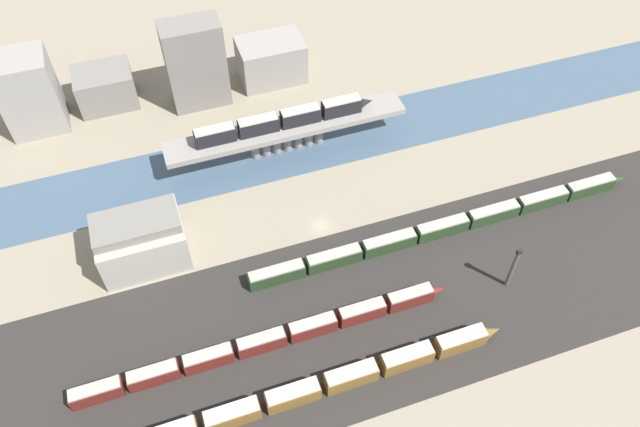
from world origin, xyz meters
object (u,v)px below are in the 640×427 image
(signal_tower, at_px, (513,268))
(train_on_bridge, at_px, (284,120))
(warehouse_building, at_px, (141,240))
(train_yard_mid, at_px, (267,341))
(train_yard_far, at_px, (448,227))
(train_yard_near, at_px, (269,403))

(signal_tower, bearing_deg, train_on_bridge, 120.91)
(train_on_bridge, xyz_separation_m, signal_tower, (32.14, -53.69, -3.89))
(warehouse_building, bearing_deg, signal_tower, -24.17)
(train_on_bridge, distance_m, train_yard_mid, 55.27)
(train_on_bridge, height_order, train_yard_far, train_on_bridge)
(train_yard_near, xyz_separation_m, train_yard_far, (48.82, 26.42, -0.21))
(warehouse_building, distance_m, signal_tower, 77.15)
(train_yard_far, height_order, warehouse_building, warehouse_building)
(train_yard_mid, relative_size, train_yard_far, 0.81)
(train_on_bridge, height_order, train_yard_mid, train_on_bridge)
(train_on_bridge, height_order, warehouse_building, warehouse_building)
(train_yard_far, height_order, signal_tower, signal_tower)
(train_on_bridge, relative_size, train_yard_near, 0.48)
(train_on_bridge, bearing_deg, train_yard_mid, -110.68)
(train_yard_near, height_order, signal_tower, signal_tower)
(warehouse_building, xyz_separation_m, signal_tower, (70.38, -31.59, -0.08))
(train_yard_mid, relative_size, warehouse_building, 4.19)
(warehouse_building, bearing_deg, train_yard_mid, -56.93)
(train_on_bridge, bearing_deg, train_yard_near, -109.37)
(train_yard_mid, height_order, train_yard_far, train_yard_mid)
(train_yard_mid, bearing_deg, signal_tower, -2.81)
(signal_tower, bearing_deg, train_yard_far, 108.47)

